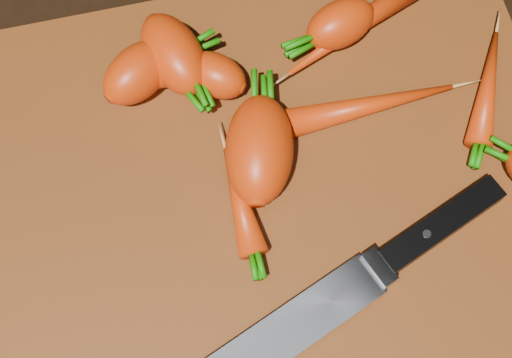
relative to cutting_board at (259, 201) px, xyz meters
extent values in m
cube|color=black|center=(0.00, 0.00, -0.01)|extent=(2.00, 2.00, 0.01)
cube|color=brown|center=(0.00, 0.00, 0.00)|extent=(0.50, 0.40, 0.01)
ellipsoid|color=red|center=(-0.07, 0.12, 0.03)|extent=(0.08, 0.07, 0.04)
ellipsoid|color=red|center=(-0.01, 0.11, 0.02)|extent=(0.06, 0.06, 0.04)
ellipsoid|color=red|center=(-0.04, 0.13, 0.03)|extent=(0.07, 0.09, 0.05)
ellipsoid|color=red|center=(0.01, 0.03, 0.03)|extent=(0.07, 0.10, 0.05)
ellipsoid|color=red|center=(0.10, 0.13, 0.03)|extent=(0.07, 0.06, 0.04)
ellipsoid|color=red|center=(-0.05, 0.12, 0.02)|extent=(0.07, 0.05, 0.04)
ellipsoid|color=red|center=(0.20, 0.05, 0.02)|extent=(0.07, 0.10, 0.02)
ellipsoid|color=red|center=(0.10, 0.05, 0.02)|extent=(0.14, 0.03, 0.03)
ellipsoid|color=red|center=(-0.02, 0.00, 0.02)|extent=(0.03, 0.09, 0.02)
ellipsoid|color=red|center=(0.11, 0.13, 0.02)|extent=(0.14, 0.08, 0.03)
cube|color=gray|center=(-0.01, -0.11, 0.01)|extent=(0.02, 0.03, 0.01)
cube|color=black|center=(0.04, -0.09, 0.01)|extent=(0.11, 0.06, 0.02)
cylinder|color=#B2B2B7|center=(0.03, -0.09, 0.02)|extent=(0.01, 0.01, 0.00)
camera|label=1|loc=(-0.04, -0.18, 0.53)|focal=50.00mm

